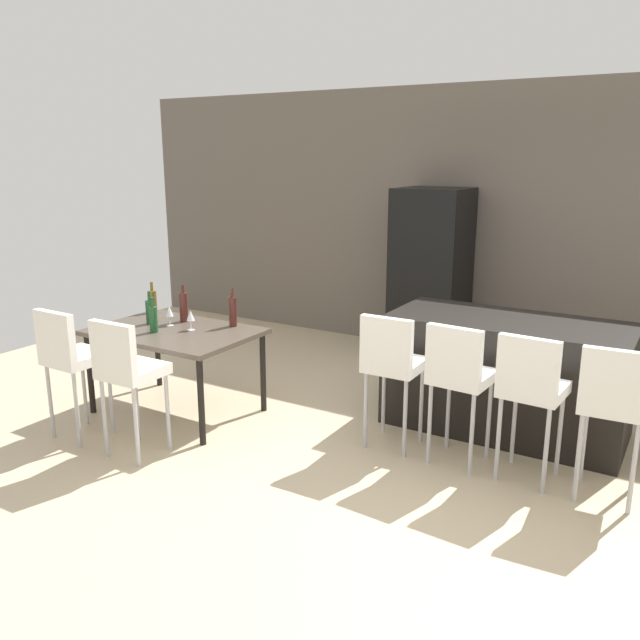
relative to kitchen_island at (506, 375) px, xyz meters
name	(u,v)px	position (x,y,z in m)	size (l,w,h in m)	color
ground_plane	(413,459)	(-0.41, -0.90, -0.46)	(10.00, 10.00, 0.00)	#C6B28E
back_wall	(525,226)	(-0.41, 1.90, 0.99)	(10.00, 0.12, 2.90)	#665B51
kitchen_island	(506,375)	(0.00, 0.00, 0.00)	(1.85, 0.84, 0.92)	black
bar_chair_left	(392,360)	(-0.64, -0.80, 0.24)	(0.40, 0.40, 1.05)	white
bar_chair_middle	(459,372)	(-0.13, -0.80, 0.24)	(0.43, 0.43, 1.05)	white
bar_chair_right	(531,385)	(0.37, -0.80, 0.24)	(0.43, 0.43, 1.05)	white
bar_chair_far	(614,399)	(0.88, -0.80, 0.24)	(0.42, 0.42, 1.05)	white
dining_table	(175,337)	(-2.52, -1.10, 0.21)	(1.37, 0.92, 0.74)	#4C4238
dining_chair_near	(69,354)	(-2.83, -1.93, 0.24)	(0.41, 0.41, 1.05)	white
dining_chair_far	(126,367)	(-2.22, -1.93, 0.24)	(0.41, 0.41, 1.05)	white
wine_bottle_end	(150,311)	(-2.84, -1.06, 0.39)	(0.07, 0.07, 0.29)	#194723
wine_bottle_far	(233,311)	(-2.17, -0.76, 0.41)	(0.07, 0.07, 0.34)	#471E19
wine_bottle_near	(184,307)	(-2.64, -0.85, 0.41)	(0.07, 0.07, 0.33)	#471E19
wine_bottle_inner	(153,301)	(-3.13, -0.75, 0.39)	(0.08, 0.08, 0.29)	brown
wine_bottle_right	(153,319)	(-2.61, -1.25, 0.39)	(0.07, 0.07, 0.30)	#194723
wine_glass_left	(169,312)	(-2.65, -1.02, 0.40)	(0.07, 0.07, 0.17)	silver
wine_glass_middle	(191,316)	(-2.39, -1.04, 0.40)	(0.07, 0.07, 0.17)	silver
refrigerator	(431,276)	(-1.25, 1.46, 0.46)	(0.72, 0.68, 1.84)	black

